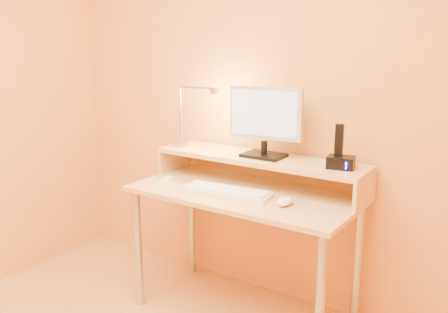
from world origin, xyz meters
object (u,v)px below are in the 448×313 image
Objects in this scene: lamp_base at (181,144)px; phone_dock at (341,162)px; mouse at (285,201)px; keyboard at (227,192)px; monitor_panel at (266,113)px; remote_control at (165,182)px.

phone_dock is (0.98, 0.03, 0.02)m from lamp_base.
phone_dock is 1.12× the size of mouse.
phone_dock is at bearing 50.41° from mouse.
keyboard is (-0.51, -0.25, -0.18)m from phone_dock.
phone_dock is at bearing -7.21° from monitor_panel.
keyboard is at bearing -24.82° from lamp_base.
phone_dock is at bearing 1.75° from lamp_base.
lamp_base is 0.31m from remote_control.
lamp_base is at bearing 148.53° from keyboard.
phone_dock reaches higher than mouse.
monitor_panel is 3.51× the size of mouse.
remote_control is (-0.72, -0.04, -0.01)m from mouse.
keyboard is at bearing -112.29° from monitor_panel.
lamp_base is at bearing 170.22° from phone_dock.
phone_dock is at bearing 19.38° from keyboard.
monitor_panel is at bearing 15.21° from remote_control.
phone_dock is 0.34m from mouse.
monitor_panel is 3.14× the size of phone_dock.
mouse is 0.72m from remote_control.
mouse is at bearing -139.36° from phone_dock.
monitor_panel is at bearing 4.16° from lamp_base.
lamp_base is at bearing 163.83° from mouse.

